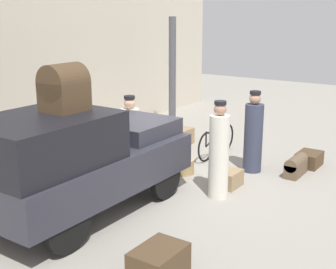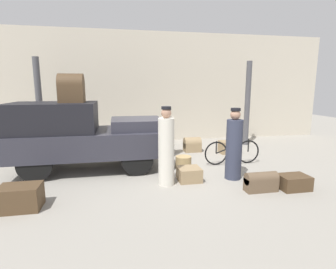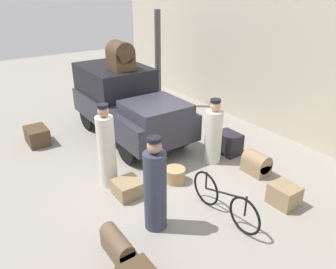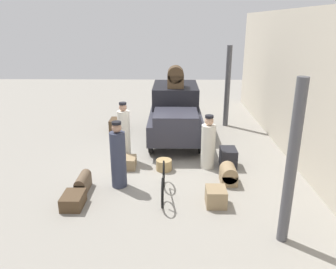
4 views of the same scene
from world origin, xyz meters
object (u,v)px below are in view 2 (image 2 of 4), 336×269
Objects in this scene: bicycle at (232,152)px; trunk_on_truck_roof at (71,89)px; suitcase_black_upright at (189,174)px; trunk_wicker_pale at (227,147)px; trunk_barrel_dark at (192,145)px; porter_carrying_trunk at (167,135)px; porter_with_bicycle at (166,149)px; suitcase_tan_flat at (294,182)px; truck at (82,133)px; suitcase_small_leather at (162,144)px; trunk_umber_medium at (261,182)px; trunk_large_brown at (20,198)px; wicker_basket at (183,162)px; porter_standing_middle at (234,147)px.

trunk_on_truck_roof reaches higher than bicycle.
bicycle is 2.00m from suitcase_black_upright.
trunk_on_truck_roof is (-4.89, -0.94, 2.02)m from trunk_wicker_pale.
porter_carrying_trunk is at bearing -154.85° from trunk_barrel_dark.
porter_with_bicycle is at bearing -136.31° from trunk_wicker_pale.
trunk_on_truck_roof reaches higher than suitcase_tan_flat.
trunk_on_truck_roof is at bearing 180.00° from truck.
bicycle is 2.62m from porter_with_bicycle.
suitcase_small_leather is at bearing 120.31° from suitcase_tan_flat.
trunk_wicker_pale is at bearing 92.17° from suitcase_tan_flat.
suitcase_small_leather is (-1.80, 1.89, -0.09)m from bicycle.
trunk_umber_medium is at bearing -66.31° from porter_carrying_trunk.
porter_carrying_trunk is 3.67m from trunk_umber_medium.
suitcase_small_leather reaches higher than trunk_large_brown.
trunk_large_brown is (-2.93, -0.73, -0.62)m from porter_with_bicycle.
bicycle is 2.61m from suitcase_small_leather.
suitcase_small_leather reaches higher than wicker_basket.
trunk_large_brown is 5.70m from suitcase_tan_flat.
porter_with_bicycle is 2.97m from suitcase_tan_flat.
suitcase_tan_flat is at bearing -25.71° from trunk_on_truck_roof.
suitcase_small_leather is at bearing 112.85° from porter_standing_middle.
porter_with_bicycle reaches higher than porter_carrying_trunk.
porter_carrying_trunk is at bearing 78.44° from porter_with_bicycle.
wicker_basket is 0.78× the size of trunk_barrel_dark.
suitcase_black_upright reaches higher than wicker_basket.
truck is 2.61m from porter_with_bicycle.
suitcase_small_leather is at bearing 98.87° from wicker_basket.
suitcase_tan_flat is at bearing -1.04° from trunk_large_brown.
porter_carrying_trunk is at bearing 116.37° from porter_standing_middle.
porter_standing_middle reaches higher than suitcase_tan_flat.
suitcase_black_upright is at bearing -28.56° from truck.
porter_with_bicycle is (-2.24, -1.26, 0.49)m from bicycle.
trunk_on_truck_roof is (0.68, 2.31, 2.00)m from trunk_large_brown.
trunk_on_truck_roof reaches higher than suitcase_small_leather.
suitcase_tan_flat is (4.83, -2.42, -0.86)m from truck.
trunk_wicker_pale is at bearing 69.38° from porter_standing_middle.
porter_standing_middle is 1.10m from trunk_umber_medium.
trunk_large_brown is 0.98× the size of trunk_on_truck_roof.
porter_with_bicycle is at bearing 163.25° from suitcase_tan_flat.
porter_standing_middle is at bearing -113.70° from bicycle.
porter_standing_middle reaches higher than suitcase_black_upright.
trunk_on_truck_roof is at bearing 150.58° from trunk_umber_medium.
truck is at bearing -147.88° from suitcase_small_leather.
porter_with_bicycle is at bearing 13.95° from trunk_large_brown.
bicycle is 2.17m from suitcase_tan_flat.
porter_with_bicycle is (-0.73, -1.24, 0.69)m from wicker_basket.
suitcase_black_upright is (2.66, -1.45, -0.86)m from truck.
trunk_on_truck_roof reaches higher than trunk_wicker_pale.
bicycle is 2.28× the size of trunk_on_truck_roof.
truck is 2.95m from wicker_basket.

